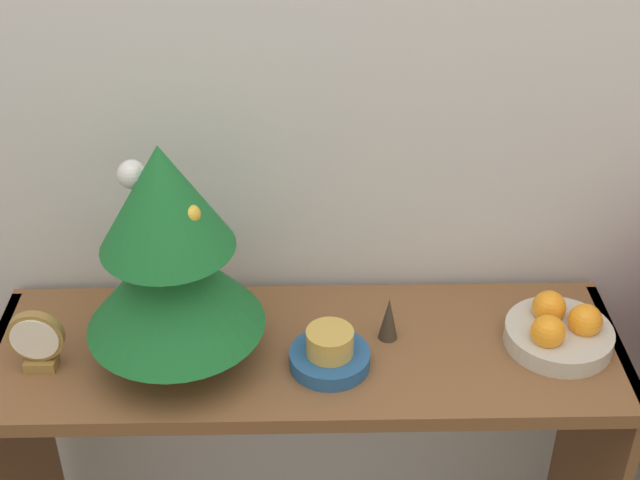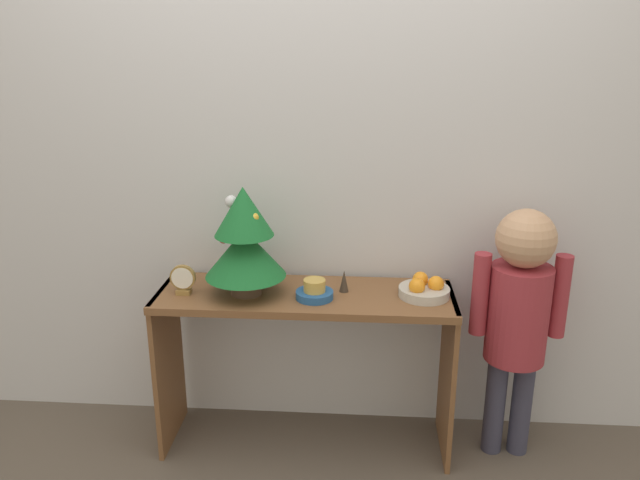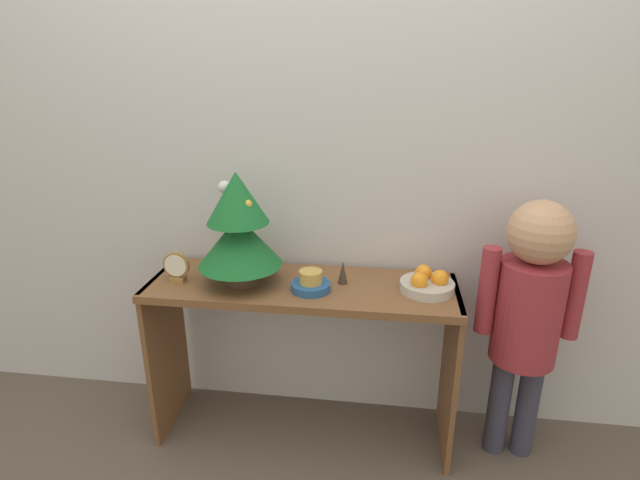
% 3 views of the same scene
% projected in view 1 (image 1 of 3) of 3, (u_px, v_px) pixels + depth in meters
% --- Properties ---
extents(back_wall, '(7.00, 0.05, 2.50)m').
position_uv_depth(back_wall, '(302.00, 16.00, 1.56)').
color(back_wall, silver).
rests_on(back_wall, ground_plane).
extents(console_table, '(1.19, 0.39, 0.70)m').
position_uv_depth(console_table, '(306.00, 407.00, 1.75)').
color(console_table, brown).
rests_on(console_table, ground_plane).
extents(mini_tree, '(0.32, 0.32, 0.44)m').
position_uv_depth(mini_tree, '(168.00, 255.00, 1.52)').
color(mini_tree, '#4C3828').
rests_on(mini_tree, console_table).
extents(fruit_bowl, '(0.20, 0.20, 0.09)m').
position_uv_depth(fruit_bowl, '(558.00, 330.00, 1.66)').
color(fruit_bowl, '#B7B2A8').
rests_on(fruit_bowl, console_table).
extents(singing_bowl, '(0.15, 0.15, 0.08)m').
position_uv_depth(singing_bowl, '(329.00, 353.00, 1.61)').
color(singing_bowl, '#235189').
rests_on(singing_bowl, console_table).
extents(desk_clock, '(0.10, 0.04, 0.12)m').
position_uv_depth(desk_clock, '(36.00, 341.00, 1.59)').
color(desk_clock, olive).
rests_on(desk_clock, console_table).
extents(figurine, '(0.04, 0.04, 0.09)m').
position_uv_depth(figurine, '(388.00, 318.00, 1.66)').
color(figurine, '#382D23').
rests_on(figurine, console_table).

